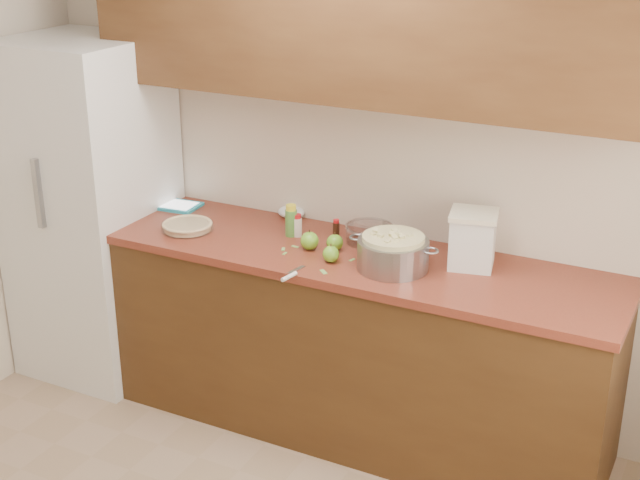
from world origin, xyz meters
The scene contains 23 objects.
room_shell centered at (0.00, 0.00, 1.30)m, with size 3.60×3.60×3.60m.
counter_run centered at (0.00, 1.48, 0.46)m, with size 2.64×0.68×0.92m.
upper_cabinets centered at (0.00, 1.63, 1.95)m, with size 2.60×0.34×0.70m, color brown.
fridge centered at (-1.44, 1.44, 0.90)m, with size 0.70×0.70×1.80m, color white.
pie centered at (-0.78, 1.38, 0.94)m, with size 0.26×0.26×0.04m.
colander centered at (0.30, 1.40, 1.00)m, with size 0.42×0.31×0.16m.
flour_canister centered at (0.60, 1.59, 1.05)m, with size 0.25×0.25×0.25m.
tablet centered at (-1.03, 1.63, 0.93)m, with size 0.24×0.19×0.02m.
paring_knife centered at (-0.06, 1.11, 0.93)m, with size 0.05×0.20×0.02m.
lemon_bottle centered at (-0.29, 1.55, 1.00)m, with size 0.06×0.06×0.16m.
cinnamon_shaker centered at (-0.27, 1.56, 0.97)m, with size 0.05×0.05×0.11m.
vanilla_bottle centered at (-0.09, 1.62, 0.96)m, with size 0.03×0.03×0.09m.
mixing_bowl centered at (0.07, 1.64, 0.97)m, with size 0.23×0.23×0.09m.
paper_towel centered at (-0.42, 1.77, 0.95)m, with size 0.14×0.12×0.06m, color white.
apple_left centered at (-0.13, 1.43, 0.96)m, with size 0.09×0.09×0.10m.
apple_center centered at (-0.02, 1.47, 0.96)m, with size 0.08×0.08×0.09m.
apple_front centered at (0.02, 1.34, 0.96)m, with size 0.08×0.08×0.09m.
peel_a centered at (0.24, 1.27, 0.92)m, with size 0.03×0.01×0.00m, color #86BF5C.
peel_b centered at (-0.24, 1.38, 0.92)m, with size 0.04×0.01×0.00m, color #86BF5C.
peel_c centered at (0.04, 1.23, 0.92)m, with size 0.05×0.02×0.00m, color #86BF5C.
peel_d centered at (-0.21, 1.33, 0.92)m, with size 0.03×0.01×0.00m, color #86BF5C.
peel_e centered at (0.10, 1.41, 0.92)m, with size 0.03×0.01×0.00m, color #86BF5C.
peel_f centered at (-0.21, 1.43, 0.92)m, with size 0.04×0.01×0.00m, color #86BF5C.
Camera 1 is at (1.66, -1.96, 2.49)m, focal length 50.00 mm.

